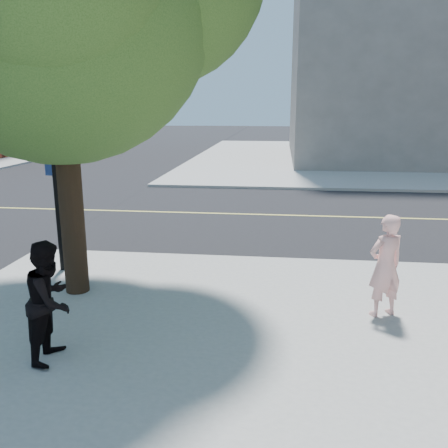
# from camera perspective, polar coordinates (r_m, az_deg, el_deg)

# --- Properties ---
(ground) EXTENTS (140.00, 140.00, 0.00)m
(ground) POSITION_cam_1_polar(r_m,az_deg,el_deg) (11.01, -16.82, -3.62)
(ground) COLOR black
(ground) RESTS_ON ground
(road_ew) EXTENTS (140.00, 9.00, 0.01)m
(road_ew) POSITION_cam_1_polar(r_m,az_deg,el_deg) (15.09, -10.11, 1.48)
(road_ew) COLOR black
(road_ew) RESTS_ON ground
(sidewalk_ne) EXTENTS (29.00, 25.00, 0.12)m
(sidewalk_ne) POSITION_cam_1_polar(r_m,az_deg,el_deg) (32.56, 23.28, 7.29)
(sidewalk_ne) COLOR #9A9996
(sidewalk_ne) RESTS_ON ground
(filler_ne) EXTENTS (18.00, 16.00, 14.00)m
(filler_ne) POSITION_cam_1_polar(r_m,az_deg,el_deg) (33.26, 25.14, 19.47)
(filler_ne) COLOR slate
(filler_ne) RESTS_ON sidewalk_ne
(man_on_phone) EXTENTS (0.68, 0.59, 1.57)m
(man_on_phone) POSITION_cam_1_polar(r_m,az_deg,el_deg) (7.49, 18.76, -4.76)
(man_on_phone) COLOR #FAB1AB
(man_on_phone) RESTS_ON sidewalk_se
(pedestrian) EXTENTS (0.59, 0.75, 1.53)m
(pedestrian) POSITION_cam_1_polar(r_m,az_deg,el_deg) (6.31, -20.10, -8.61)
(pedestrian) COLOR black
(pedestrian) RESTS_ON sidewalk_se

